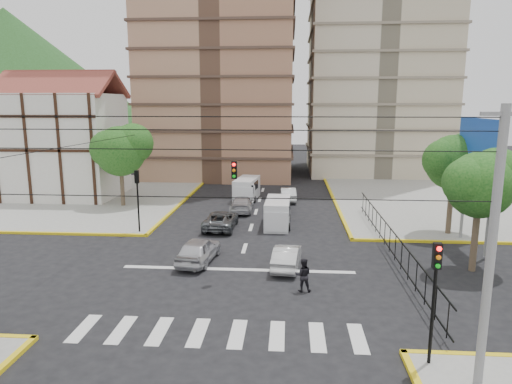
# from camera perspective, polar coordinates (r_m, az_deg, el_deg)

# --- Properties ---
(ground) EXTENTS (160.00, 160.00, 0.00)m
(ground) POSITION_cam_1_polar(r_m,az_deg,el_deg) (24.77, -2.60, -10.64)
(ground) COLOR black
(ground) RESTS_ON ground
(sidewalk_nw) EXTENTS (26.00, 26.00, 0.15)m
(sidewalk_nw) POSITION_cam_1_polar(r_m,az_deg,el_deg) (49.37, -23.37, -0.44)
(sidewalk_nw) COLOR gray
(sidewalk_nw) RESTS_ON ground
(sidewalk_ne) EXTENTS (26.00, 26.00, 0.15)m
(sidewalk_ne) POSITION_cam_1_polar(r_m,az_deg,el_deg) (47.05, 25.58, -1.15)
(sidewalk_ne) COLOR gray
(sidewalk_ne) RESTS_ON ground
(crosswalk_stripes) EXTENTS (12.00, 2.40, 0.01)m
(crosswalk_stripes) POSITION_cam_1_polar(r_m,az_deg,el_deg) (19.37, -4.79, -17.17)
(crosswalk_stripes) COLOR silver
(crosswalk_stripes) RESTS_ON ground
(stop_line) EXTENTS (13.00, 0.40, 0.01)m
(stop_line) POSITION_cam_1_polar(r_m,az_deg,el_deg) (25.87, -2.29, -9.65)
(stop_line) COLOR silver
(stop_line) RESTS_ON ground
(tudor_building) EXTENTS (10.80, 8.05, 12.23)m
(tudor_building) POSITION_cam_1_polar(r_m,az_deg,el_deg) (48.22, -22.79, 5.58)
(tudor_building) COLOR silver
(tudor_building) RESTS_ON ground
(distant_hill) EXTENTS (70.00, 70.00, 28.00)m
(distant_hill) POSITION_cam_1_polar(r_m,az_deg,el_deg) (109.46, -28.37, 12.33)
(distant_hill) COLOR #204617
(distant_hill) RESTS_ON ground
(park_fence) EXTENTS (0.10, 22.50, 1.66)m
(park_fence) POSITION_cam_1_polar(r_m,az_deg,el_deg) (29.49, 16.29, -7.47)
(park_fence) COLOR black
(park_fence) RESTS_ON ground
(billboard) EXTENTS (0.36, 6.20, 8.10)m
(billboard) POSITION_cam_1_polar(r_m,az_deg,el_deg) (31.27, 26.15, 4.15)
(billboard) COLOR slate
(billboard) RESTS_ON ground
(tree_park_a) EXTENTS (4.41, 3.60, 6.83)m
(tree_park_a) POSITION_cam_1_polar(r_m,az_deg,el_deg) (27.22, 26.37, 1.15)
(tree_park_a) COLOR #473828
(tree_park_a) RESTS_ON ground
(tree_park_c) EXTENTS (4.65, 3.80, 7.25)m
(tree_park_c) POSITION_cam_1_polar(r_m,az_deg,el_deg) (34.01, 23.63, 3.70)
(tree_park_c) COLOR #473828
(tree_park_c) RESTS_ON ground
(tree_tudor) EXTENTS (5.39, 4.40, 7.43)m
(tree_tudor) POSITION_cam_1_polar(r_m,az_deg,el_deg) (41.72, -16.50, 5.21)
(tree_tudor) COLOR #473828
(tree_tudor) RESTS_ON ground
(traffic_light_se) EXTENTS (0.28, 0.22, 4.40)m
(traffic_light_se) POSITION_cam_1_polar(r_m,az_deg,el_deg) (16.97, 21.46, -10.61)
(traffic_light_se) COLOR black
(traffic_light_se) RESTS_ON ground
(traffic_light_nw) EXTENTS (0.28, 0.22, 4.40)m
(traffic_light_nw) POSITION_cam_1_polar(r_m,az_deg,el_deg) (32.98, -14.60, 0.15)
(traffic_light_nw) COLOR black
(traffic_light_nw) RESTS_ON ground
(traffic_light_hanging) EXTENTS (18.00, 9.12, 0.92)m
(traffic_light_hanging) POSITION_cam_1_polar(r_m,az_deg,el_deg) (21.24, -3.39, 2.24)
(traffic_light_hanging) COLOR black
(traffic_light_hanging) RESTS_ON ground
(utility_pole_se) EXTENTS (1.40, 0.28, 9.00)m
(utility_pole_se) POSITION_cam_1_polar(r_m,az_deg,el_deg) (15.79, 27.35, -6.35)
(utility_pole_se) COLOR slate
(utility_pole_se) RESTS_ON ground
(van_right_lane) EXTENTS (1.93, 4.54, 2.03)m
(van_right_lane) POSITION_cam_1_polar(r_m,az_deg,el_deg) (34.21, 2.71, -2.75)
(van_right_lane) COLOR silver
(van_right_lane) RESTS_ON ground
(van_left_lane) EXTENTS (2.33, 4.75, 2.05)m
(van_left_lane) POSITION_cam_1_polar(r_m,az_deg,el_deg) (43.63, -1.20, 0.30)
(van_left_lane) COLOR silver
(van_left_lane) RESTS_ON ground
(car_silver_front_left) EXTENTS (2.27, 4.53, 1.48)m
(car_silver_front_left) POSITION_cam_1_polar(r_m,az_deg,el_deg) (26.98, -7.19, -7.19)
(car_silver_front_left) COLOR silver
(car_silver_front_left) RESTS_ON ground
(car_white_front_right) EXTENTS (1.78, 4.07, 1.30)m
(car_white_front_right) POSITION_cam_1_polar(r_m,az_deg,el_deg) (26.00, 3.88, -8.04)
(car_white_front_right) COLOR silver
(car_white_front_right) RESTS_ON ground
(car_grey_mid_left) EXTENTS (2.28, 4.77, 1.31)m
(car_grey_mid_left) POSITION_cam_1_polar(r_m,az_deg,el_deg) (33.90, -4.42, -3.48)
(car_grey_mid_left) COLOR #5A5D61
(car_grey_mid_left) RESTS_ON ground
(car_silver_rear_left) EXTENTS (1.93, 4.55, 1.31)m
(car_silver_rear_left) POSITION_cam_1_polar(r_m,az_deg,el_deg) (39.07, -1.77, -1.49)
(car_silver_rear_left) COLOR silver
(car_silver_rear_left) RESTS_ON ground
(car_darkgrey_mid_right) EXTENTS (1.68, 3.76, 1.26)m
(car_darkgrey_mid_right) POSITION_cam_1_polar(r_m,az_deg,el_deg) (38.96, 3.17, -1.58)
(car_darkgrey_mid_right) COLOR #242426
(car_darkgrey_mid_right) RESTS_ON ground
(car_white_rear_right) EXTENTS (1.60, 4.04, 1.31)m
(car_white_rear_right) POSITION_cam_1_polar(r_m,az_deg,el_deg) (43.27, 4.03, -0.28)
(car_white_rear_right) COLOR silver
(car_white_rear_right) RESTS_ON ground
(pedestrian_crosswalk) EXTENTS (0.82, 0.64, 1.69)m
(pedestrian_crosswalk) POSITION_cam_1_polar(r_m,az_deg,el_deg) (22.89, 5.91, -10.28)
(pedestrian_crosswalk) COLOR black
(pedestrian_crosswalk) RESTS_ON ground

